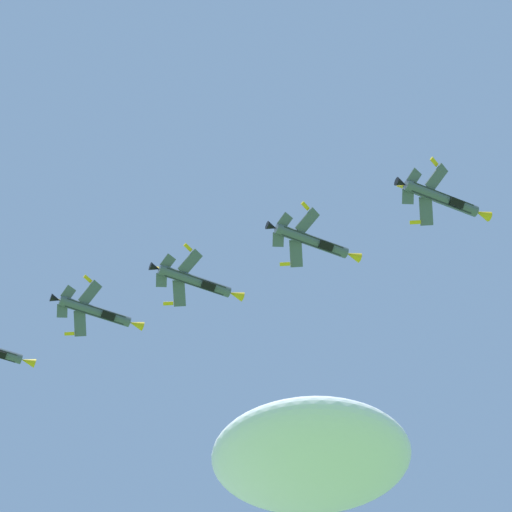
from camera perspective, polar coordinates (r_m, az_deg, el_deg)
cloud_low_wispy at (r=372.64m, az=3.10°, el=-11.23°), size 71.99×60.60×21.43m
fighter_jet_left_wing at (r=152.82m, az=10.43°, el=3.16°), size 14.55×10.17×6.72m
fighter_jet_right_wing at (r=156.42m, az=3.23°, el=0.82°), size 14.55×10.40×6.02m
fighter_jet_left_outer at (r=161.84m, az=-3.37°, el=-1.44°), size 14.55×10.42×5.94m
fighter_jet_right_outer at (r=169.14m, az=-8.92°, el=-3.12°), size 14.55×10.14×6.79m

